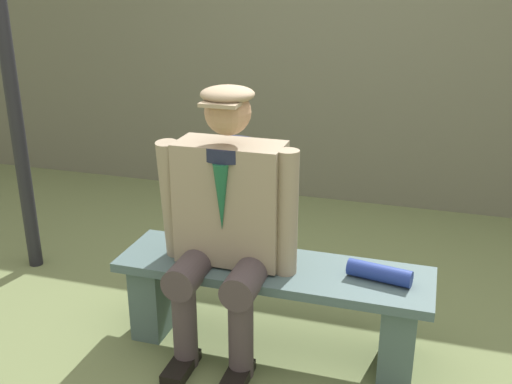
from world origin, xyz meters
TOP-DOWN VIEW (x-y plane):
  - ground_plane at (0.00, 0.00)m, footprint 30.00×30.00m
  - bench at (0.00, 0.00)m, footprint 1.44×0.41m
  - seated_man at (0.20, 0.06)m, footprint 0.64×0.58m
  - rolled_magazine at (-0.48, 0.00)m, footprint 0.29×0.12m
  - stadium_wall at (0.00, -2.13)m, footprint 12.00×0.24m

SIDE VIEW (x-z plane):
  - ground_plane at x=0.00m, z-range 0.00..0.00m
  - bench at x=0.00m, z-range 0.06..0.48m
  - rolled_magazine at x=-0.48m, z-range 0.42..0.49m
  - seated_man at x=0.20m, z-range 0.05..1.28m
  - stadium_wall at x=0.00m, z-range 0.00..1.78m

